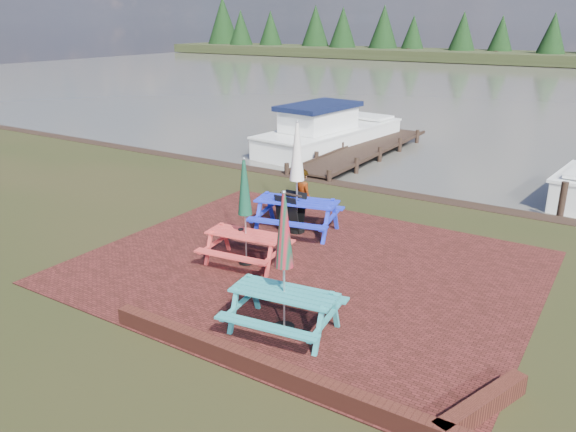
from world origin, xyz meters
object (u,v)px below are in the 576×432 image
(picnic_table_red, at_px, (246,229))
(chalkboard, at_px, (291,213))
(jetty, at_px, (364,150))
(picnic_table_teal, at_px, (284,285))
(boat_jetty, at_px, (328,134))
(person, at_px, (303,170))
(picnic_table_blue, at_px, (297,195))

(picnic_table_red, bearing_deg, chalkboard, 88.50)
(chalkboard, xyz_separation_m, jetty, (-2.13, 8.70, -0.39))
(picnic_table_teal, bearing_deg, boat_jetty, 108.15)
(chalkboard, relative_size, person, 0.54)
(picnic_table_teal, bearing_deg, picnic_table_red, 131.63)
(picnic_table_teal, xyz_separation_m, boat_jetty, (-6.37, 13.29, -0.41))
(picnic_table_blue, relative_size, person, 1.50)
(picnic_table_blue, xyz_separation_m, boat_jetty, (-4.16, 9.28, -0.51))
(picnic_table_red, xyz_separation_m, jetty, (-2.33, 10.80, -0.69))
(chalkboard, distance_m, jetty, 8.97)
(picnic_table_blue, xyz_separation_m, chalkboard, (-0.14, -0.05, -0.45))
(jetty, height_order, boat_jetty, boat_jetty)
(picnic_table_teal, height_order, picnic_table_red, picnic_table_teal)
(picnic_table_red, height_order, boat_jetty, picnic_table_red)
(person, bearing_deg, jetty, -57.45)
(picnic_table_red, xyz_separation_m, chalkboard, (-0.20, 2.09, -0.30))
(picnic_table_teal, distance_m, chalkboard, 4.61)
(boat_jetty, bearing_deg, person, -60.14)
(jetty, xyz_separation_m, person, (1.08, -6.37, 0.79))
(chalkboard, bearing_deg, picnic_table_blue, 21.85)
(chalkboard, bearing_deg, boat_jetty, 114.04)
(picnic_table_teal, bearing_deg, picnic_table_blue, 111.43)
(picnic_table_teal, relative_size, picnic_table_red, 1.06)
(boat_jetty, bearing_deg, picnic_table_red, -62.87)
(jetty, bearing_deg, boat_jetty, 161.58)
(chalkboard, bearing_deg, jetty, 104.49)
(boat_jetty, bearing_deg, jetty, -11.58)
(picnic_table_teal, height_order, picnic_table_blue, picnic_table_blue)
(picnic_table_red, distance_m, boat_jetty, 12.19)
(picnic_table_red, relative_size, boat_jetty, 0.30)
(chalkboard, bearing_deg, person, 114.89)
(jetty, distance_m, boat_jetty, 2.02)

